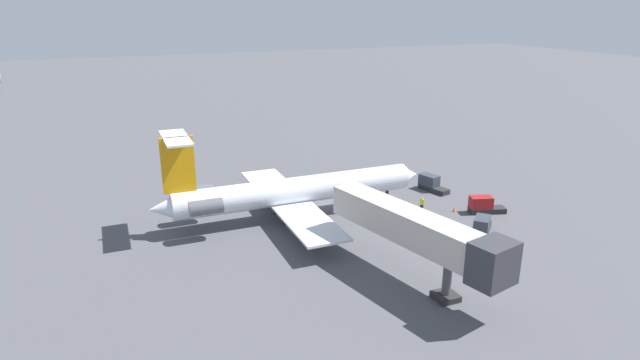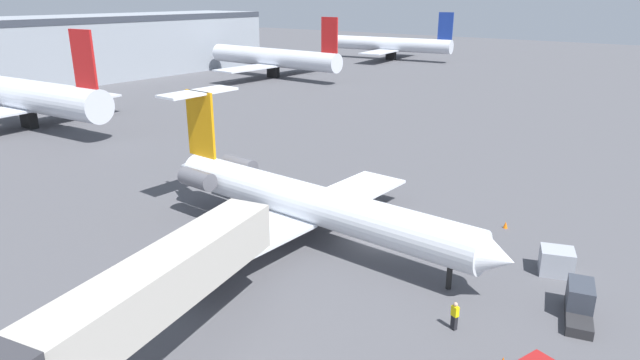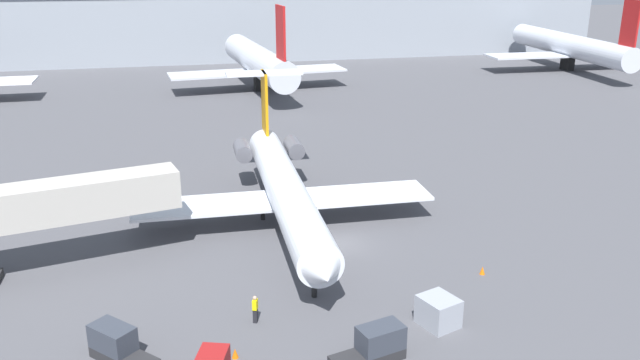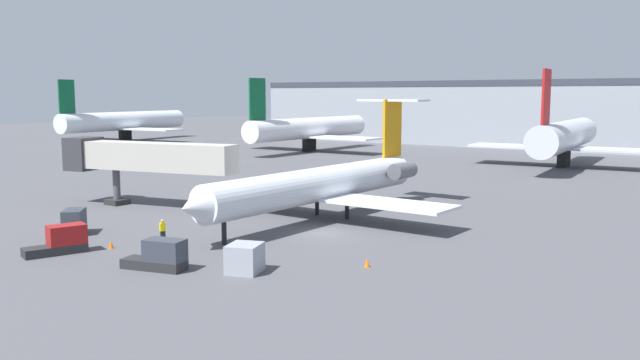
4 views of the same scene
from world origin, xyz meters
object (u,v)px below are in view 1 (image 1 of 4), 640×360
Objects in this scene: traffic_cone_near at (340,173)px; regional_jet at (289,191)px; baggage_tug_lead at (431,184)px; baggage_tug_trailing at (482,226)px; baggage_tug_spare at (484,206)px; cargo_container_uld at (394,176)px; ground_crew_marshaller at (422,204)px; jet_bridge at (423,233)px; traffic_cone_mid at (454,210)px.

regional_jet is at bearing 134.79° from traffic_cone_near.
baggage_tug_lead and baggage_tug_trailing have the same top height.
baggage_tug_spare is 13.66m from cargo_container_uld.
ground_crew_marshaller is 15.76m from traffic_cone_near.
jet_bridge is 4.28× the size of baggage_tug_spare.
baggage_tug_spare reaches higher than traffic_cone_mid.
baggage_tug_spare is at bearing -154.40° from traffic_cone_near.
baggage_tug_spare is 7.70× the size of traffic_cone_mid.
jet_bridge is 19.25m from baggage_tug_spare.
baggage_tug_spare is at bearing -115.92° from ground_crew_marshaller.
ground_crew_marshaller is (13.78, -9.32, -3.86)m from jet_bridge.
baggage_tug_lead and baggage_tug_spare have the same top height.
traffic_cone_near is at bearing -12.70° from jet_bridge.
jet_bridge is at bearing 167.30° from traffic_cone_near.
jet_bridge is at bearing 118.60° from baggage_tug_trailing.
regional_jet is at bearing 15.17° from jet_bridge.
traffic_cone_near is (29.30, -6.60, -4.44)m from jet_bridge.
jet_bridge is 27.05m from cargo_container_uld.
jet_bridge is at bearing 134.13° from traffic_cone_mid.
baggage_tug_spare is at bearing -109.32° from regional_jet.
cargo_container_uld is at bearing -135.08° from traffic_cone_near.
traffic_cone_mid is (-17.02, -6.05, 0.00)m from traffic_cone_near.
traffic_cone_near is (11.37, -11.46, -2.85)m from regional_jet.
baggage_tug_lead is 1.09× the size of baggage_tug_trailing.
jet_bridge is 24.50m from baggage_tug_lead.
cargo_container_uld is (10.20, -2.58, 0.01)m from ground_crew_marshaller.
regional_jet is 7.19× the size of baggage_tug_spare.
cargo_container_uld is at bearing -70.11° from regional_jet.
baggage_tug_spare reaches higher than ground_crew_marshaller.
ground_crew_marshaller is 0.40× the size of baggage_tug_lead.
baggage_tug_spare is at bearing -164.87° from cargo_container_uld.
cargo_container_uld is at bearing 3.68° from traffic_cone_mid.
baggage_tug_spare reaches higher than cargo_container_uld.
regional_jet is 7.87× the size of baggage_tug_trailing.
traffic_cone_mid is (-1.51, -3.33, -0.58)m from ground_crew_marshaller.
baggage_tug_trailing is at bearing 169.40° from traffic_cone_mid.
traffic_cone_mid is (-7.14, 1.79, -0.56)m from baggage_tug_lead.
jet_bridge reaches higher than baggage_tug_trailing.
ground_crew_marshaller is at bearing 65.60° from traffic_cone_mid.
baggage_tug_trailing is at bearing -125.37° from regional_jet.
jet_bridge is 6.93× the size of cargo_container_uld.
baggage_tug_trailing is 6.11m from traffic_cone_mid.
ground_crew_marshaller is 6.83m from baggage_tug_spare.
jet_bridge reaches higher than ground_crew_marshaller.
traffic_cone_mid is (1.47, 2.81, -0.56)m from baggage_tug_spare.
regional_jet is at bearing 73.73° from ground_crew_marshaller.
baggage_tug_spare is (-7.12, -20.32, -2.29)m from regional_jet.
traffic_cone_mid is at bearing -45.87° from jet_bridge.
regional_jet is 21.66m from baggage_tug_spare.
regional_jet is 7.20× the size of baggage_tug_lead.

